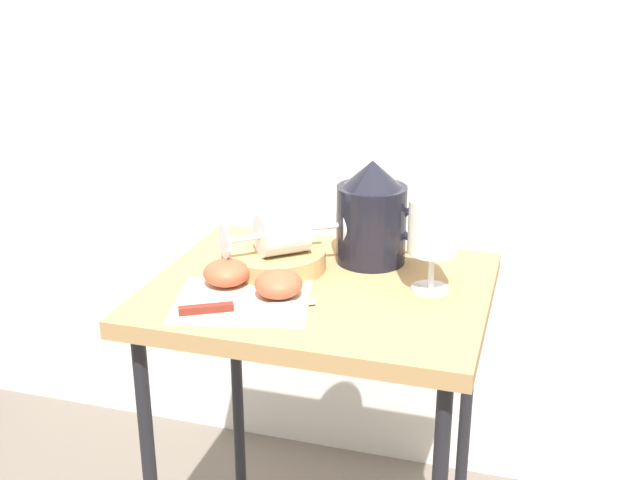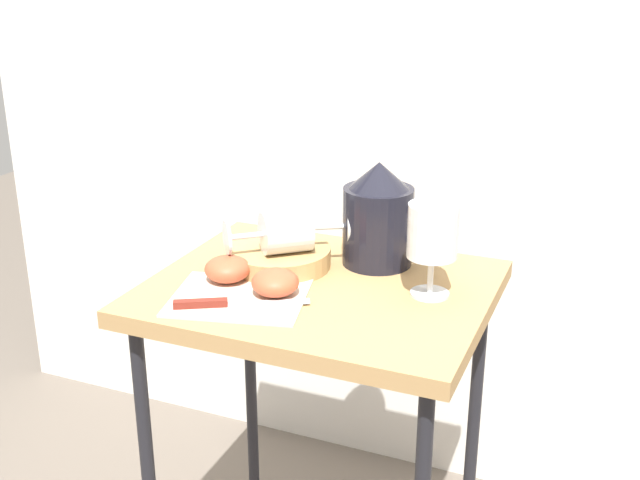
{
  "view_description": "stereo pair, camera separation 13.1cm",
  "coord_description": "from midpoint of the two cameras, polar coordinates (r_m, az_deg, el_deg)",
  "views": [
    {
      "loc": [
        0.35,
        -1.18,
        1.28
      ],
      "look_at": [
        0.0,
        0.0,
        0.82
      ],
      "focal_mm": 44.66,
      "sensor_mm": 36.0,
      "label": 1
    },
    {
      "loc": [
        0.47,
        -1.14,
        1.28
      ],
      "look_at": [
        0.0,
        0.0,
        0.82
      ],
      "focal_mm": 44.66,
      "sensor_mm": 36.0,
      "label": 2
    }
  ],
  "objects": [
    {
      "name": "table",
      "position": [
        1.38,
        -2.75,
        -6.23
      ],
      "size": [
        0.57,
        0.46,
        0.74
      ],
      "color": "#AD8451",
      "rests_on": "ground_plane"
    },
    {
      "name": "apple_half_right",
      "position": [
        1.29,
        -5.92,
        -3.23
      ],
      "size": [
        0.08,
        0.08,
        0.04
      ],
      "primitive_type": "ellipsoid",
      "color": "#C15133",
      "rests_on": "linen_napkin"
    },
    {
      "name": "wine_glass_tipped_near",
      "position": [
        1.39,
        -5.1,
        0.7
      ],
      "size": [
        0.16,
        0.13,
        0.08
      ],
      "color": "silver",
      "rests_on": "basket_tray"
    },
    {
      "name": "basket_tray",
      "position": [
        1.41,
        -5.99,
        -1.4
      ],
      "size": [
        0.18,
        0.18,
        0.03
      ],
      "primitive_type": "cylinder",
      "color": "tan",
      "rests_on": "table"
    },
    {
      "name": "apple_half_left",
      "position": [
        1.34,
        -9.52,
        -2.38
      ],
      "size": [
        0.08,
        0.08,
        0.04
      ],
      "primitive_type": "ellipsoid",
      "color": "#C15133",
      "rests_on": "linen_napkin"
    },
    {
      "name": "pitcher",
      "position": [
        1.42,
        1.1,
        1.3
      ],
      "size": [
        0.18,
        0.13,
        0.19
      ],
      "color": "black",
      "rests_on": "table"
    },
    {
      "name": "wine_glass_upright",
      "position": [
        1.29,
        5.24,
        0.55
      ],
      "size": [
        0.08,
        0.08,
        0.16
      ],
      "color": "silver",
      "rests_on": "table"
    },
    {
      "name": "curtain_drape",
      "position": [
        1.82,
        3.27,
        11.49
      ],
      "size": [
        2.4,
        0.03,
        1.99
      ],
      "primitive_type": "cube",
      "color": "silver",
      "rests_on": "ground_plane"
    },
    {
      "name": "knife",
      "position": [
        1.26,
        -9.66,
        -4.87
      ],
      "size": [
        0.2,
        0.12,
        0.01
      ],
      "color": "silver",
      "rests_on": "linen_napkin"
    },
    {
      "name": "wine_glass_tipped_far",
      "position": [
        1.37,
        -5.66,
        0.42
      ],
      "size": [
        0.16,
        0.15,
        0.07
      ],
      "color": "silver",
      "rests_on": "basket_tray"
    },
    {
      "name": "linen_napkin",
      "position": [
        1.29,
        -8.5,
        -4.42
      ],
      "size": [
        0.25,
        0.22,
        0.0
      ],
      "primitive_type": "cube",
      "rotation": [
        0.0,
        0.0,
        0.23
      ],
      "color": "beige",
      "rests_on": "table"
    }
  ]
}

